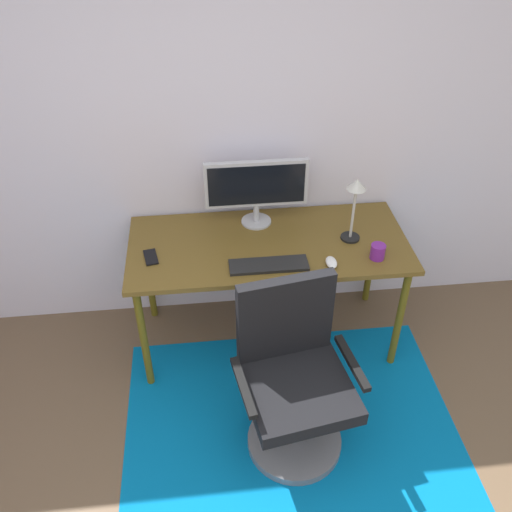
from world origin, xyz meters
name	(u,v)px	position (x,y,z in m)	size (l,w,h in m)	color
wall_back	(201,127)	(0.00, 2.20, 1.30)	(6.00, 0.10, 2.60)	silver
area_rug	(291,427)	(0.39, 1.06, 0.00)	(1.83, 1.42, 0.01)	#05629E
desk	(268,252)	(0.34, 1.77, 0.70)	(1.61, 0.71, 0.77)	brown
monitor	(256,186)	(0.29, 1.99, 1.01)	(0.60, 0.18, 0.41)	#B2B2B7
keyboard	(269,265)	(0.31, 1.55, 0.78)	(0.43, 0.13, 0.02)	black
computer_mouse	(331,262)	(0.65, 1.53, 0.78)	(0.06, 0.10, 0.03)	white
coffee_cup	(378,252)	(0.92, 1.56, 0.81)	(0.08, 0.08, 0.09)	#6F2186
cell_phone	(151,257)	(-0.33, 1.70, 0.77)	(0.07, 0.14, 0.01)	black
desk_lamp	(355,197)	(0.82, 1.76, 1.05)	(0.11, 0.11, 0.39)	black
office_chair	(293,384)	(0.38, 1.02, 0.42)	(0.65, 0.59, 0.98)	slate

